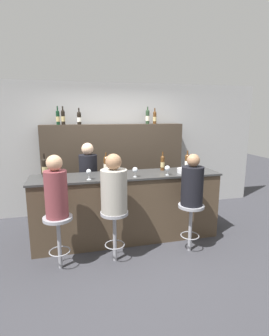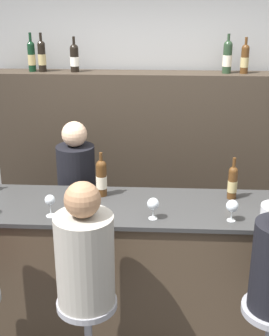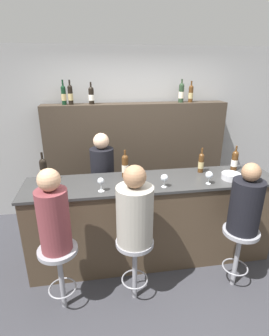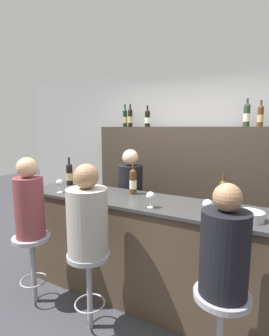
{
  "view_description": "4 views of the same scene",
  "coord_description": "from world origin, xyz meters",
  "px_view_note": "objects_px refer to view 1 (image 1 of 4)",
  "views": [
    {
      "loc": [
        -0.86,
        -3.57,
        1.99
      ],
      "look_at": [
        0.1,
        0.23,
        1.18
      ],
      "focal_mm": 28.0,
      "sensor_mm": 36.0,
      "label": 1
    },
    {
      "loc": [
        0.11,
        -2.65,
        2.5
      ],
      "look_at": [
        -0.05,
        0.31,
        1.35
      ],
      "focal_mm": 50.0,
      "sensor_mm": 36.0,
      "label": 2
    },
    {
      "loc": [
        -0.65,
        -2.4,
        2.29
      ],
      "look_at": [
        -0.2,
        0.4,
        1.2
      ],
      "focal_mm": 28.0,
      "sensor_mm": 36.0,
      "label": 3
    },
    {
      "loc": [
        1.08,
        -1.96,
        1.79
      ],
      "look_at": [
        -0.19,
        0.29,
        1.39
      ],
      "focal_mm": 28.0,
      "sensor_mm": 36.0,
      "label": 4
    }
  ],
  "objects_px": {
    "wine_bottle_backbar_2": "(79,118)",
    "bar_stool_left": "(58,228)",
    "wine_bottle_backbar_1": "(63,117)",
    "wine_glass_2": "(135,170)",
    "wine_bottle_counter_3": "(187,161)",
    "wine_bottle_backbar_0": "(58,117)",
    "bar_stool_right": "(191,215)",
    "wine_glass_0": "(56,174)",
    "guest_seated_right": "(192,183)",
    "wine_glass_1": "(89,172)",
    "guest_seated_left": "(56,190)",
    "wine_bottle_counter_1": "(106,165)",
    "wine_bottle_counter_2": "(163,163)",
    "metal_bowl": "(184,171)",
    "wine_bottle_backbar_3": "(148,117)",
    "guest_seated_middle": "(114,188)",
    "bartender": "(89,190)",
    "bar_stool_middle": "(115,223)",
    "wine_glass_3": "(167,168)",
    "wine_bottle_backbar_4": "(155,117)",
    "wine_bottle_counter_0": "(45,167)"
  },
  "relations": [
    {
      "from": "wine_glass_1",
      "to": "wine_glass_3",
      "type": "relative_size",
      "value": 1.04
    },
    {
      "from": "wine_bottle_counter_2",
      "to": "bar_stool_middle",
      "type": "height_order",
      "value": "wine_bottle_counter_2"
    },
    {
      "from": "wine_bottle_backbar_0",
      "to": "guest_seated_left",
      "type": "height_order",
      "value": "wine_bottle_backbar_0"
    },
    {
      "from": "wine_bottle_backbar_3",
      "to": "bartender",
      "type": "relative_size",
      "value": 0.22
    },
    {
      "from": "wine_bottle_counter_3",
      "to": "wine_glass_2",
      "type": "distance_m",
      "value": 1.07
    },
    {
      "from": "wine_bottle_counter_3",
      "to": "wine_glass_3",
      "type": "distance_m",
      "value": 0.61
    },
    {
      "from": "bar_stool_left",
      "to": "wine_bottle_backbar_1",
      "type": "bearing_deg",
      "value": 86.66
    },
    {
      "from": "wine_bottle_counter_3",
      "to": "wine_bottle_backbar_2",
      "type": "bearing_deg",
      "value": 149.34
    },
    {
      "from": "guest_seated_left",
      "to": "bar_stool_middle",
      "type": "relative_size",
      "value": 1.11
    },
    {
      "from": "guest_seated_right",
      "to": "bartender",
      "type": "xyz_separation_m",
      "value": [
        -1.37,
        1.15,
        -0.32
      ]
    },
    {
      "from": "bar_stool_right",
      "to": "guest_seated_right",
      "type": "height_order",
      "value": "guest_seated_right"
    },
    {
      "from": "bar_stool_left",
      "to": "guest_seated_middle",
      "type": "relative_size",
      "value": 0.92
    },
    {
      "from": "wine_bottle_counter_3",
      "to": "wine_bottle_backbar_0",
      "type": "relative_size",
      "value": 0.94
    },
    {
      "from": "wine_bottle_counter_2",
      "to": "wine_glass_3",
      "type": "xyz_separation_m",
      "value": [
        -0.05,
        -0.35,
        -0.02
      ]
    },
    {
      "from": "metal_bowl",
      "to": "bar_stool_middle",
      "type": "distance_m",
      "value": 1.42
    },
    {
      "from": "wine_bottle_backbar_2",
      "to": "bar_stool_left",
      "type": "relative_size",
      "value": 0.42
    },
    {
      "from": "wine_glass_2",
      "to": "wine_bottle_backbar_2",
      "type": "bearing_deg",
      "value": 117.78
    },
    {
      "from": "wine_glass_3",
      "to": "wine_bottle_backbar_1",
      "type": "bearing_deg",
      "value": 137.92
    },
    {
      "from": "bar_stool_left",
      "to": "guest_seated_middle",
      "type": "height_order",
      "value": "guest_seated_middle"
    },
    {
      "from": "wine_bottle_backbar_4",
      "to": "wine_glass_0",
      "type": "height_order",
      "value": "wine_bottle_backbar_4"
    },
    {
      "from": "wine_bottle_backbar_2",
      "to": "bar_stool_left",
      "type": "distance_m",
      "value": 2.29
    },
    {
      "from": "wine_bottle_counter_1",
      "to": "wine_bottle_counter_2",
      "type": "bearing_deg",
      "value": -0.0
    },
    {
      "from": "wine_bottle_backbar_1",
      "to": "bartender",
      "type": "height_order",
      "value": "wine_bottle_backbar_1"
    },
    {
      "from": "wine_bottle_backbar_3",
      "to": "wine_glass_2",
      "type": "relative_size",
      "value": 2.26
    },
    {
      "from": "wine_bottle_backbar_1",
      "to": "wine_glass_2",
      "type": "xyz_separation_m",
      "value": [
        1.01,
        -1.38,
        -0.76
      ]
    },
    {
      "from": "wine_glass_1",
      "to": "wine_glass_2",
      "type": "relative_size",
      "value": 1.04
    },
    {
      "from": "wine_bottle_counter_1",
      "to": "guest_seated_middle",
      "type": "height_order",
      "value": "guest_seated_middle"
    },
    {
      "from": "bar_stool_middle",
      "to": "metal_bowl",
      "type": "bearing_deg",
      "value": 22.3
    },
    {
      "from": "wine_bottle_backbar_3",
      "to": "wine_glass_1",
      "type": "xyz_separation_m",
      "value": [
        -1.28,
        -1.38,
        -0.76
      ]
    },
    {
      "from": "guest_seated_right",
      "to": "bartender",
      "type": "height_order",
      "value": "bartender"
    },
    {
      "from": "wine_bottle_backbar_3",
      "to": "bar_stool_middle",
      "type": "height_order",
      "value": "wine_bottle_backbar_3"
    },
    {
      "from": "wine_bottle_backbar_0",
      "to": "bartender",
      "type": "bearing_deg",
      "value": -53.96
    },
    {
      "from": "wine_bottle_backbar_2",
      "to": "wine_bottle_counter_1",
      "type": "bearing_deg",
      "value": -71.44
    },
    {
      "from": "wine_bottle_backbar_0",
      "to": "bar_stool_right",
      "type": "bearing_deg",
      "value": -44.29
    },
    {
      "from": "guest_seated_middle",
      "to": "guest_seated_left",
      "type": "bearing_deg",
      "value": 180.0
    },
    {
      "from": "guest_seated_right",
      "to": "bartender",
      "type": "bearing_deg",
      "value": 140.03
    },
    {
      "from": "wine_bottle_backbar_0",
      "to": "wine_glass_2",
      "type": "xyz_separation_m",
      "value": [
        1.11,
        -1.38,
        -0.76
      ]
    },
    {
      "from": "wine_bottle_backbar_1",
      "to": "guest_seated_middle",
      "type": "relative_size",
      "value": 0.43
    },
    {
      "from": "wine_bottle_backbar_4",
      "to": "bartender",
      "type": "height_order",
      "value": "wine_bottle_backbar_4"
    },
    {
      "from": "wine_bottle_backbar_1",
      "to": "bar_stool_middle",
      "type": "relative_size",
      "value": 0.47
    },
    {
      "from": "wine_bottle_counter_1",
      "to": "guest_seated_right",
      "type": "bearing_deg",
      "value": -34.55
    },
    {
      "from": "wine_bottle_counter_1",
      "to": "wine_bottle_counter_3",
      "type": "distance_m",
      "value": 1.39
    },
    {
      "from": "wine_bottle_backbar_1",
      "to": "wine_bottle_counter_0",
      "type": "bearing_deg",
      "value": -105.68
    },
    {
      "from": "wine_glass_2",
      "to": "metal_bowl",
      "type": "distance_m",
      "value": 0.83
    },
    {
      "from": "wine_bottle_backbar_4",
      "to": "bartender",
      "type": "xyz_separation_m",
      "value": [
        -1.39,
        -0.65,
        -1.22
      ]
    },
    {
      "from": "wine_glass_0",
      "to": "wine_glass_2",
      "type": "height_order",
      "value": "wine_glass_0"
    },
    {
      "from": "wine_bottle_backbar_2",
      "to": "guest_seated_right",
      "type": "distance_m",
      "value": 2.48
    },
    {
      "from": "metal_bowl",
      "to": "wine_bottle_backbar_3",
      "type": "bearing_deg",
      "value": 99.61
    },
    {
      "from": "wine_bottle_counter_3",
      "to": "wine_bottle_backbar_2",
      "type": "xyz_separation_m",
      "value": [
        -1.73,
        1.03,
        0.72
      ]
    },
    {
      "from": "bar_stool_right",
      "to": "wine_glass_1",
      "type": "bearing_deg",
      "value": 163.67
    }
  ]
}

